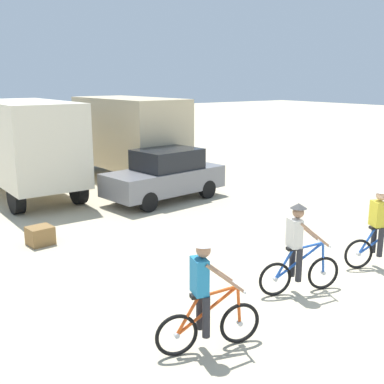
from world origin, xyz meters
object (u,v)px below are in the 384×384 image
(box_truck_tan_camper, at_px, (122,134))
(cyclist_near_camera, at_px, (380,231))
(cyclist_cowboy_hat, at_px, (298,252))
(supply_crate, at_px, (40,236))
(sedan_parked, at_px, (165,175))
(cyclist_orange_shirt, at_px, (206,299))
(box_truck_cream_rv, at_px, (23,143))

(box_truck_tan_camper, xyz_separation_m, cyclist_near_camera, (0.26, -11.83, -1.03))
(box_truck_tan_camper, distance_m, cyclist_cowboy_hat, 11.97)
(supply_crate, bearing_deg, sedan_parked, 22.44)
(cyclist_orange_shirt, distance_m, cyclist_near_camera, 5.14)
(cyclist_orange_shirt, relative_size, cyclist_cowboy_hat, 1.00)
(sedan_parked, xyz_separation_m, cyclist_near_camera, (0.70, -7.81, -0.04))
(sedan_parked, bearing_deg, box_truck_tan_camper, 83.70)
(sedan_parked, bearing_deg, cyclist_near_camera, -84.85)
(box_truck_tan_camper, bearing_deg, cyclist_cowboy_hat, -100.58)
(box_truck_cream_rv, height_order, cyclist_near_camera, box_truck_cream_rv)
(box_truck_tan_camper, distance_m, cyclist_orange_shirt, 13.30)
(box_truck_cream_rv, distance_m, supply_crate, 5.93)
(box_truck_cream_rv, height_order, cyclist_cowboy_hat, box_truck_cream_rv)
(box_truck_cream_rv, distance_m, cyclist_orange_shirt, 11.88)
(box_truck_tan_camper, height_order, cyclist_near_camera, box_truck_tan_camper)
(cyclist_cowboy_hat, height_order, supply_crate, cyclist_cowboy_hat)
(box_truck_cream_rv, height_order, box_truck_tan_camper, same)
(box_truck_tan_camper, xyz_separation_m, sedan_parked, (-0.44, -4.02, -0.99))
(sedan_parked, height_order, cyclist_near_camera, cyclist_near_camera)
(cyclist_orange_shirt, bearing_deg, cyclist_near_camera, 5.67)
(box_truck_cream_rv, bearing_deg, sedan_parked, -43.38)
(cyclist_near_camera, xyz_separation_m, supply_crate, (-5.68, 5.76, -0.61))
(cyclist_cowboy_hat, bearing_deg, box_truck_cream_rv, 99.89)
(box_truck_tan_camper, xyz_separation_m, cyclist_cowboy_hat, (-2.19, -11.72, -1.03))
(box_truck_tan_camper, bearing_deg, cyclist_orange_shirt, -111.49)
(box_truck_tan_camper, height_order, cyclist_orange_shirt, box_truck_tan_camper)
(sedan_parked, distance_m, cyclist_near_camera, 7.85)
(cyclist_orange_shirt, relative_size, cyclist_near_camera, 1.00)
(cyclist_orange_shirt, xyz_separation_m, cyclist_near_camera, (5.12, 0.51, 0.00))
(box_truck_tan_camper, height_order, supply_crate, box_truck_tan_camper)
(supply_crate, bearing_deg, box_truck_tan_camper, 48.24)
(box_truck_cream_rv, xyz_separation_m, box_truck_tan_camper, (4.14, 0.52, 0.00))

